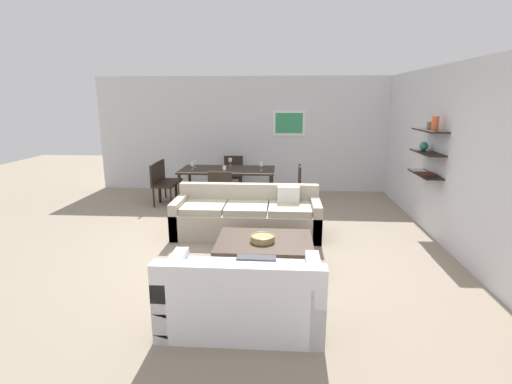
{
  "coord_description": "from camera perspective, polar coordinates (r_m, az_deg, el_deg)",
  "views": [
    {
      "loc": [
        0.55,
        -5.69,
        2.18
      ],
      "look_at": [
        0.15,
        0.2,
        0.75
      ],
      "focal_mm": 26.99,
      "sensor_mm": 36.0,
      "label": 1
    }
  ],
  "objects": [
    {
      "name": "dining_chair_left_near",
      "position": [
        8.25,
        -14.03,
        1.49
      ],
      "size": [
        0.44,
        0.44,
        0.88
      ],
      "color": "black",
      "rests_on": "ground"
    },
    {
      "name": "wine_glass_left_near",
      "position": [
        8.1,
        -9.42,
        4.08
      ],
      "size": [
        0.07,
        0.07,
        0.17
      ],
      "color": "silver",
      "rests_on": "dining_table"
    },
    {
      "name": "wine_glass_left_far",
      "position": [
        8.33,
        -9.03,
        4.35
      ],
      "size": [
        0.08,
        0.08,
        0.16
      ],
      "color": "silver",
      "rests_on": "dining_table"
    },
    {
      "name": "dining_chair_foot",
      "position": [
        7.28,
        -5.2,
        0.25
      ],
      "size": [
        0.44,
        0.44,
        0.88
      ],
      "color": "black",
      "rests_on": "ground"
    },
    {
      "name": "sofa_beige",
      "position": [
        6.34,
        -1.26,
        -3.71
      ],
      "size": [
        2.36,
        0.9,
        0.78
      ],
      "color": "#B2A893",
      "rests_on": "ground"
    },
    {
      "name": "decorative_bowl",
      "position": [
        5.02,
        0.99,
        -6.85
      ],
      "size": [
        0.32,
        0.32,
        0.08
      ],
      "color": "#99844C",
      "rests_on": "coffee_table"
    },
    {
      "name": "dining_table",
      "position": [
        8.12,
        -4.24,
        2.98
      ],
      "size": [
        1.96,
        0.99,
        0.75
      ],
      "color": "black",
      "rests_on": "ground"
    },
    {
      "name": "right_wall_shelf_unit",
      "position": [
        6.81,
        25.32,
        5.32
      ],
      "size": [
        0.34,
        8.2,
        2.7
      ],
      "color": "silver",
      "rests_on": "ground"
    },
    {
      "name": "dining_chair_right_near",
      "position": [
        7.86,
        5.64,
        1.24
      ],
      "size": [
        0.44,
        0.44,
        0.88
      ],
      "color": "black",
      "rests_on": "ground"
    },
    {
      "name": "dining_chair_head",
      "position": [
        9.03,
        -3.42,
        2.9
      ],
      "size": [
        0.44,
        0.44,
        0.88
      ],
      "color": "black",
      "rests_on": "ground"
    },
    {
      "name": "wine_glass_right_near",
      "position": [
        7.89,
        0.78,
        4.1
      ],
      "size": [
        0.07,
        0.07,
        0.17
      ],
      "color": "silver",
      "rests_on": "dining_table"
    },
    {
      "name": "loveseat_white",
      "position": [
        3.92,
        -2.03,
        -15.2
      ],
      "size": [
        1.55,
        0.9,
        0.78
      ],
      "color": "white",
      "rests_on": "ground"
    },
    {
      "name": "dining_chair_left_far",
      "position": [
        8.67,
        -13.14,
        2.11
      ],
      "size": [
        0.44,
        0.44,
        0.88
      ],
      "color": "black",
      "rests_on": "ground"
    },
    {
      "name": "coffee_table",
      "position": [
        5.15,
        1.27,
        -9.11
      ],
      "size": [
        1.25,
        0.95,
        0.38
      ],
      "color": "#38281E",
      "rests_on": "ground"
    },
    {
      "name": "wine_glass_head",
      "position": [
        8.51,
        -3.85,
        4.75
      ],
      "size": [
        0.08,
        0.08,
        0.17
      ],
      "color": "silver",
      "rests_on": "dining_table"
    },
    {
      "name": "ground_plane",
      "position": [
        6.12,
        -1.5,
        -7.26
      ],
      "size": [
        18.0,
        18.0,
        0.0
      ],
      "primitive_type": "plane",
      "color": "gray"
    },
    {
      "name": "wine_glass_foot",
      "position": [
        7.66,
        -4.71,
        3.55
      ],
      "size": [
        0.07,
        0.07,
        0.14
      ],
      "color": "silver",
      "rests_on": "dining_table"
    },
    {
      "name": "back_wall_unit",
      "position": [
        9.26,
        2.4,
        8.49
      ],
      "size": [
        8.4,
        0.09,
        2.7
      ],
      "color": "silver",
      "rests_on": "ground"
    }
  ]
}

